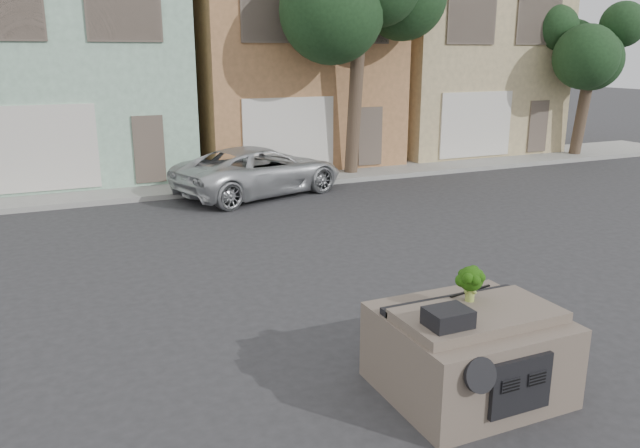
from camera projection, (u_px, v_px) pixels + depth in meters
ground_plane at (354, 304)px, 10.33m from camera, size 120.00×120.00×0.00m
sidewalk at (202, 183)px, 19.55m from camera, size 40.00×3.00×0.15m
townhouse_mint at (63, 61)px, 20.72m from camera, size 7.20×8.20×7.55m
townhouse_tan at (275, 60)px, 23.67m from camera, size 7.20×8.20×7.55m
townhouse_beige at (440, 59)px, 26.62m from camera, size 7.20×8.20×7.55m
silver_pickup at (261, 194)px, 18.37m from camera, size 5.59×3.80×1.42m
tree_near at (356, 46)px, 19.80m from camera, size 4.40×4.00×8.50m
tree_far at (585, 81)px, 24.07m from camera, size 3.20×3.00×6.00m
car_dashboard at (468, 349)px, 7.54m from camera, size 2.00×1.80×1.12m
instrument_hump at (448, 317)px, 6.83m from camera, size 0.48×0.38×0.20m
wiper_arm at (470, 291)px, 7.83m from camera, size 0.69×0.15×0.02m
broccoli at (471, 283)px, 7.49m from camera, size 0.50×0.50×0.45m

